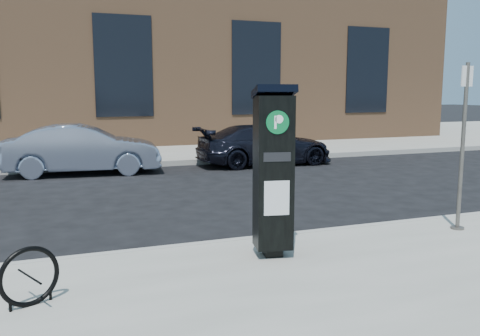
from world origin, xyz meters
name	(u,v)px	position (x,y,z in m)	size (l,w,h in m)	color
ground	(252,248)	(0.00, 0.00, 0.00)	(120.00, 120.00, 0.00)	black
sidewalk_far	(119,144)	(0.00, 14.00, 0.07)	(60.00, 12.00, 0.15)	gray
curb_near	(253,243)	(0.00, -0.02, 0.07)	(60.00, 0.12, 0.16)	#9E9B93
curb_far	(147,165)	(0.00, 8.02, 0.07)	(60.00, 0.12, 0.16)	#9E9B93
building	(107,45)	(0.00, 17.00, 4.15)	(28.00, 10.05, 8.25)	#8D6040
parking_kiosk	(273,170)	(-0.06, -0.81, 1.21)	(0.55, 0.50, 2.06)	black
sign_pole	(462,148)	(2.96, -0.66, 1.33)	(0.21, 0.19, 2.38)	#534E49
bike_rack	(29,277)	(-2.78, -1.36, 0.43)	(0.54, 0.28, 0.58)	black
car_silver	(83,149)	(-1.75, 7.40, 0.65)	(1.37, 3.92, 1.29)	gray
car_dark	(265,145)	(3.34, 7.30, 0.58)	(1.63, 4.02, 1.17)	black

